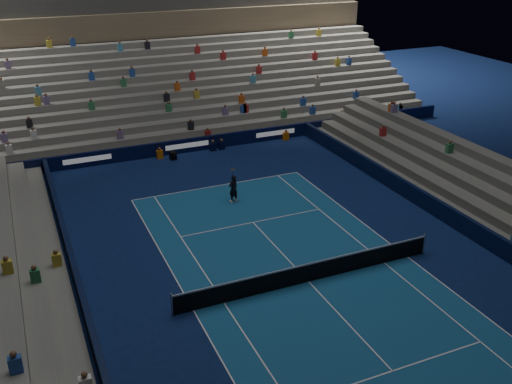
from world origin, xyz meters
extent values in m
plane|color=#0C1A48|center=(0.00, 0.00, 0.00)|extent=(90.00, 90.00, 0.00)
cube|color=#174F83|center=(0.00, 0.00, 0.01)|extent=(10.97, 23.77, 0.01)
cube|color=black|center=(0.00, 18.50, 0.50)|extent=(44.00, 0.25, 1.00)
cube|color=#081132|center=(9.70, 0.00, 0.50)|extent=(0.25, 37.00, 1.00)
cube|color=black|center=(-9.70, 0.00, 0.50)|extent=(0.25, 37.00, 1.00)
cube|color=slate|center=(0.00, 19.50, 0.25)|extent=(44.00, 1.00, 0.50)
cube|color=slate|center=(0.00, 20.50, 0.50)|extent=(44.00, 1.00, 1.00)
cube|color=slate|center=(0.00, 21.50, 0.75)|extent=(44.00, 1.00, 1.50)
cube|color=slate|center=(0.00, 22.50, 1.00)|extent=(44.00, 1.00, 2.00)
cube|color=slate|center=(0.00, 23.50, 1.25)|extent=(44.00, 1.00, 2.50)
cube|color=slate|center=(0.00, 24.50, 1.50)|extent=(44.00, 1.00, 3.00)
cube|color=slate|center=(0.00, 25.50, 1.75)|extent=(44.00, 1.00, 3.50)
cube|color=slate|center=(0.00, 26.50, 2.00)|extent=(44.00, 1.00, 4.00)
cube|color=slate|center=(0.00, 27.50, 2.25)|extent=(44.00, 1.00, 4.50)
cube|color=slate|center=(0.00, 28.50, 2.50)|extent=(44.00, 1.00, 5.00)
cube|color=slate|center=(0.00, 29.50, 2.75)|extent=(44.00, 1.00, 5.50)
cube|color=slate|center=(0.00, 30.50, 3.00)|extent=(44.00, 1.00, 6.00)
cube|color=#7B674C|center=(0.00, 31.60, 7.10)|extent=(44.00, 0.60, 2.20)
cube|color=#5F5F5B|center=(10.50, 0.00, 0.25)|extent=(1.00, 37.00, 0.50)
cube|color=#5F5F5B|center=(11.50, 0.00, 0.50)|extent=(1.00, 37.00, 1.00)
cube|color=slate|center=(-10.50, 0.00, 0.25)|extent=(1.00, 37.00, 0.50)
cube|color=slate|center=(-11.50, 0.00, 0.50)|extent=(1.00, 37.00, 1.00)
cube|color=slate|center=(-12.50, 0.00, 0.75)|extent=(1.00, 37.00, 1.50)
cylinder|color=#B2B2B7|center=(-6.40, 0.00, 0.55)|extent=(0.10, 0.10, 1.10)
cylinder|color=#B2B2B7|center=(6.40, 0.00, 0.55)|extent=(0.10, 0.10, 1.10)
cube|color=black|center=(0.00, 0.00, 0.45)|extent=(12.80, 0.03, 0.90)
cube|color=white|center=(0.00, 0.00, 0.94)|extent=(12.80, 0.04, 0.08)
imported|color=black|center=(0.00, 9.33, 0.83)|extent=(0.69, 0.55, 1.66)
cube|color=black|center=(-1.31, 17.52, 0.27)|extent=(0.45, 0.53, 0.54)
cylinder|color=black|center=(-1.31, 17.10, 0.43)|extent=(0.19, 0.36, 0.16)
camera|label=1|loc=(-11.09, -19.48, 14.55)|focal=40.60mm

